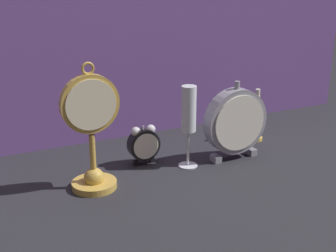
{
  "coord_description": "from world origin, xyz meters",
  "views": [
    {
      "loc": [
        -0.51,
        -0.95,
        0.5
      ],
      "look_at": [
        0.0,
        0.08,
        0.1
      ],
      "focal_mm": 50.0,
      "sensor_mm": 36.0,
      "label": 1
    }
  ],
  "objects_px": {
    "mantel_clock_silver": "(236,122)",
    "brass_candlestick": "(256,123)",
    "alarm_clock_twin_bell": "(144,143)",
    "pocket_watch_on_stand": "(92,139)",
    "champagne_flute": "(189,115)"
  },
  "relations": [
    {
      "from": "mantel_clock_silver",
      "to": "champagne_flute",
      "type": "bearing_deg",
      "value": 176.19
    },
    {
      "from": "alarm_clock_twin_bell",
      "to": "mantel_clock_silver",
      "type": "relative_size",
      "value": 0.49
    },
    {
      "from": "brass_candlestick",
      "to": "pocket_watch_on_stand",
      "type": "bearing_deg",
      "value": -169.94
    },
    {
      "from": "pocket_watch_on_stand",
      "to": "brass_candlestick",
      "type": "bearing_deg",
      "value": 10.06
    },
    {
      "from": "mantel_clock_silver",
      "to": "pocket_watch_on_stand",
      "type": "bearing_deg",
      "value": -179.5
    },
    {
      "from": "pocket_watch_on_stand",
      "to": "mantel_clock_silver",
      "type": "distance_m",
      "value": 0.4
    },
    {
      "from": "pocket_watch_on_stand",
      "to": "alarm_clock_twin_bell",
      "type": "distance_m",
      "value": 0.19
    },
    {
      "from": "pocket_watch_on_stand",
      "to": "mantel_clock_silver",
      "type": "bearing_deg",
      "value": 0.5
    },
    {
      "from": "champagne_flute",
      "to": "brass_candlestick",
      "type": "bearing_deg",
      "value": 16.61
    },
    {
      "from": "brass_candlestick",
      "to": "mantel_clock_silver",
      "type": "bearing_deg",
      "value": -146.32
    },
    {
      "from": "alarm_clock_twin_bell",
      "to": "mantel_clock_silver",
      "type": "distance_m",
      "value": 0.25
    },
    {
      "from": "mantel_clock_silver",
      "to": "champagne_flute",
      "type": "height_order",
      "value": "same"
    },
    {
      "from": "mantel_clock_silver",
      "to": "brass_candlestick",
      "type": "xyz_separation_m",
      "value": [
        0.14,
        0.09,
        -0.05
      ]
    },
    {
      "from": "pocket_watch_on_stand",
      "to": "champagne_flute",
      "type": "distance_m",
      "value": 0.26
    },
    {
      "from": "alarm_clock_twin_bell",
      "to": "champagne_flute",
      "type": "relative_size",
      "value": 0.49
    }
  ]
}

